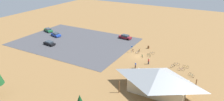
{
  "coord_description": "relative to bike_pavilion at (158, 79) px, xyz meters",
  "views": [
    {
      "loc": [
        -20.56,
        52.95,
        25.67
      ],
      "look_at": [
        7.68,
        2.26,
        1.2
      ],
      "focal_mm": 33.27,
      "sensor_mm": 36.0,
      "label": 1
    }
  ],
  "objects": [
    {
      "name": "bicycle_white_front_row",
      "position": [
        -0.05,
        -13.02,
        -2.84
      ],
      "size": [
        0.8,
        1.59,
        0.91
      ],
      "color": "black",
      "rests_on": "ground"
    },
    {
      "name": "bicycle_red_lone_west",
      "position": [
        13.72,
        -17.92,
        -2.87
      ],
      "size": [
        1.26,
        1.31,
        0.78
      ],
      "color": "black",
      "rests_on": "ground"
    },
    {
      "name": "bicycle_teal_yard_front",
      "position": [
        -5.27,
        -10.46,
        -2.85
      ],
      "size": [
        1.49,
        1.1,
        0.84
      ],
      "color": "black",
      "rests_on": "ground"
    },
    {
      "name": "bicycle_orange_trailside",
      "position": [
        11.9,
        -18.92,
        -2.88
      ],
      "size": [
        0.48,
        1.62,
        0.81
      ],
      "color": "black",
      "rests_on": "ground"
    },
    {
      "name": "ground",
      "position": [
        10.67,
        -15.05,
        -3.24
      ],
      "size": [
        160.0,
        160.0,
        0.0
      ],
      "primitive_type": "plane",
      "color": "olive",
      "rests_on": "ground"
    },
    {
      "name": "car_green_mid_lot",
      "position": [
        51.94,
        -19.97,
        -2.51
      ],
      "size": [
        5.12,
        3.52,
        1.35
      ],
      "color": "#1E6B3D",
      "rests_on": "parking_lot_asphalt"
    },
    {
      "name": "bicycle_black_edge_north",
      "position": [
        -0.41,
        -9.46,
        -2.87
      ],
      "size": [
        1.76,
        0.48,
        0.77
      ],
      "color": "black",
      "rests_on": "ground"
    },
    {
      "name": "car_blue_aisle_side",
      "position": [
        45.1,
        -17.07,
        -2.49
      ],
      "size": [
        4.74,
        3.04,
        1.38
      ],
      "color": "#1E42B2",
      "rests_on": "parking_lot_asphalt"
    },
    {
      "name": "trash_bin",
      "position": [
        10.22,
        -22.62,
        -2.79
      ],
      "size": [
        0.6,
        0.6,
        0.9
      ],
      "primitive_type": "cylinder",
      "color": "brown",
      "rests_on": "ground"
    },
    {
      "name": "bicycle_purple_edge_south",
      "position": [
        -2.4,
        -12.29,
        -2.85
      ],
      "size": [
        1.67,
        0.55,
        0.89
      ],
      "color": "black",
      "rests_on": "ground"
    },
    {
      "name": "visitor_crossing_yard",
      "position": [
        6.26,
        -11.72,
        -2.32
      ],
      "size": [
        0.36,
        0.36,
        1.74
      ],
      "color": "#2D3347",
      "rests_on": "ground"
    },
    {
      "name": "parking_lot_asphalt",
      "position": [
        35.13,
        -15.89,
        -3.21
      ],
      "size": [
        39.86,
        29.14,
        0.05
      ],
      "primitive_type": "cube",
      "color": "#424247",
      "rests_on": "ground"
    },
    {
      "name": "visitor_by_pavilion",
      "position": [
        8.46,
        -7.76,
        -2.34
      ],
      "size": [
        0.39,
        0.36,
        1.7
      ],
      "color": "#2D3347",
      "rests_on": "ground"
    },
    {
      "name": "bicycle_silver_mid_cluster",
      "position": [
        -0.71,
        -14.61,
        -2.84
      ],
      "size": [
        1.68,
        0.49,
        0.89
      ],
      "color": "black",
      "rests_on": "ground"
    },
    {
      "name": "bicycle_yellow_yard_center",
      "position": [
        -3.17,
        -14.48,
        -2.89
      ],
      "size": [
        1.66,
        0.48,
        0.74
      ],
      "color": "black",
      "rests_on": "ground"
    },
    {
      "name": "car_maroon_far_end",
      "position": [
        20.9,
        -27.31,
        -2.45
      ],
      "size": [
        4.88,
        2.27,
        1.5
      ],
      "color": "maroon",
      "rests_on": "parking_lot_asphalt"
    },
    {
      "name": "bike_pavilion",
      "position": [
        0.0,
        0.0,
        0.0
      ],
      "size": [
        14.59,
        9.15,
        5.63
      ],
      "color": "#C6B28E",
      "rests_on": "ground"
    },
    {
      "name": "bicycle_green_lone_east",
      "position": [
        9.49,
        -15.31,
        -2.88
      ],
      "size": [
        0.93,
        1.53,
        0.84
      ],
      "color": "black",
      "rests_on": "ground"
    },
    {
      "name": "bicycle_white_near_sign",
      "position": [
        7.62,
        -18.65,
        -2.87
      ],
      "size": [
        1.4,
        0.97,
        0.81
      ],
      "color": "black",
      "rests_on": "ground"
    },
    {
      "name": "bicycle_blue_by_bin",
      "position": [
        11.68,
        -17.0,
        -2.86
      ],
      "size": [
        0.94,
        1.41,
        0.87
      ],
      "color": "black",
      "rests_on": "ground"
    },
    {
      "name": "bicycle_green_yard_left",
      "position": [
        7.9,
        -16.62,
        -2.86
      ],
      "size": [
        1.49,
        1.04,
        0.87
      ],
      "color": "black",
      "rests_on": "ground"
    },
    {
      "name": "car_black_near_entry",
      "position": [
        40.68,
        -9.18,
        -2.55
      ],
      "size": [
        4.55,
        2.36,
        1.27
      ],
      "color": "black",
      "rests_on": "parking_lot_asphalt"
    },
    {
      "name": "lot_sign",
      "position": [
        13.62,
        -16.92,
        -1.83
      ],
      "size": [
        0.56,
        0.08,
        2.2
      ],
      "color": "#99999E",
      "rests_on": "ground"
    }
  ]
}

